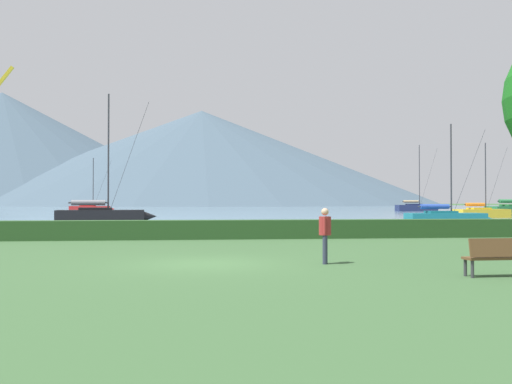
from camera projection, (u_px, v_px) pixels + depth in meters
ground_plane at (204, 264)px, 16.38m from camera, size 1000.00×1000.00×0.00m
harbor_water at (193, 209)px, 152.43m from camera, size 320.00×246.00×0.00m
hedge_line at (199, 230)px, 27.31m from camera, size 80.00×1.20×0.93m
sailboat_slip_0 at (90, 208)px, 99.92m from camera, size 8.03×2.94×9.77m
sailboat_slip_1 at (482, 213)px, 64.00m from camera, size 7.38×2.88×8.68m
sailboat_slip_3 at (446, 218)px, 43.70m from camera, size 7.00×2.26×8.00m
sailboat_slip_4 at (102, 215)px, 47.38m from camera, size 8.51×3.27×11.12m
sailboat_slip_5 at (417, 207)px, 109.51m from camera, size 9.10×2.92×13.10m
park_bench_near_path at (501, 255)px, 13.56m from camera, size 1.78×0.53×0.95m
person_seated_viewer at (325, 231)px, 16.38m from camera, size 0.36×0.55×1.65m
distant_hill_west_ridge at (2, 148)px, 359.36m from camera, size 280.95×280.95×73.02m
distant_hill_east_ridge at (23, 161)px, 388.99m from camera, size 239.42×239.42×61.33m
distant_hill_far_shoulder at (202, 158)px, 350.76m from camera, size 290.86×290.86×59.59m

